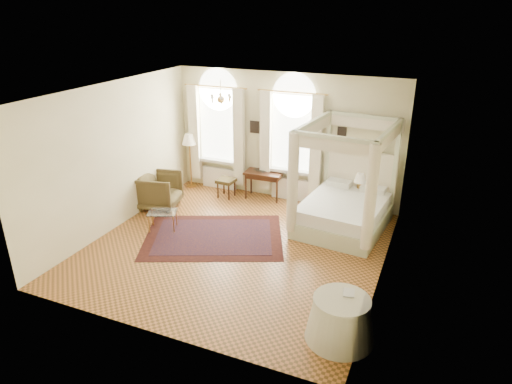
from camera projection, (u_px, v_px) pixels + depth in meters
ground at (237, 247)px, 9.77m from camera, size 6.00×6.00×0.00m
room_walls at (235, 159)px, 9.02m from camera, size 6.00×6.00×6.00m
window_left at (218, 137)px, 12.34m from camera, size 1.62×0.27×3.29m
window_right at (291, 146)px, 11.58m from camera, size 1.62×0.27×3.29m
chandelier at (221, 98)px, 10.01m from camera, size 0.51×0.45×0.50m
wall_pictures at (289, 129)px, 11.54m from camera, size 2.54×0.03×0.39m
canopy_bed at (344, 206)px, 10.40m from camera, size 2.08×2.45×2.47m
nightstand at (361, 202)px, 11.19m from camera, size 0.47×0.43×0.63m
nightstand_lamp at (360, 179)px, 11.02m from camera, size 0.29×0.29×0.42m
writing_desk at (264, 176)px, 12.00m from camera, size 1.01×0.55×0.74m
laptop at (261, 170)px, 12.02m from camera, size 0.43×0.36×0.03m
stool at (226, 182)px, 12.17m from camera, size 0.46×0.46×0.51m
armchair at (159, 191)px, 11.55m from camera, size 1.17×1.15×0.90m
coffee_table at (162, 213)px, 10.41m from camera, size 0.77×0.66×0.44m
floor_lamp at (189, 142)px, 12.55m from camera, size 0.40×0.40×1.54m
oriental_rug at (214, 236)px, 10.21m from camera, size 3.65×3.20×0.01m
side_table at (340, 319)px, 6.98m from camera, size 1.07×1.07×0.73m
book at (343, 292)px, 6.98m from camera, size 0.22×0.26×0.02m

